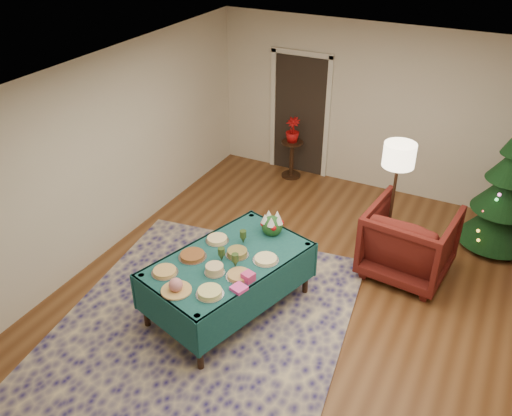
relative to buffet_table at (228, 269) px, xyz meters
The scene contains 24 objects.
room_shell 1.19m from the buffet_table, 20.95° to the left, with size 7.00×7.00×7.00m.
doorway 3.91m from the buffet_table, 100.91° to the left, with size 1.08×0.04×2.16m.
rug 0.86m from the buffet_table, 99.66° to the right, with size 3.20×4.20×0.02m, color #1B1655.
buffet_table is the anchor object (origin of this frame).
platter_0 0.75m from the buffet_table, 131.68° to the right, with size 0.30×0.30×0.05m.
platter_1 0.80m from the buffet_table, 104.95° to the right, with size 0.33×0.33×0.16m.
platter_2 0.67m from the buffet_table, 77.28° to the right, with size 0.30×0.30×0.06m.
platter_3 0.44m from the buffet_table, 156.90° to the right, with size 0.33×0.33×0.05m.
platter_4 0.35m from the buffet_table, 89.92° to the right, with size 0.23×0.23×0.10m.
platter_5 0.39m from the buffet_table, 40.10° to the right, with size 0.30×0.30×0.04m.
platter_6 0.42m from the buffet_table, 138.75° to the left, with size 0.28×0.28×0.05m.
platter_7 0.22m from the buffet_table, 59.66° to the left, with size 0.27×0.27×0.07m.
platter_8 0.47m from the buffet_table, 22.27° to the left, with size 0.30×0.30×0.04m.
goblet_0 0.43m from the buffet_table, 88.73° to the left, with size 0.08×0.08×0.17m.
goblet_1 0.30m from the buffet_table, 32.39° to the right, with size 0.08×0.08×0.17m.
goblet_2 0.25m from the buffet_table, 124.16° to the right, with size 0.08×0.08×0.17m.
napkin_stack 0.59m from the buffet_table, 48.65° to the right, with size 0.15×0.15×0.04m, color #F844B0.
gift_box 0.51m from the buffet_table, 32.17° to the right, with size 0.12×0.12×0.10m, color #D83C81.
centerpiece 0.80m from the buffet_table, 72.95° to the left, with size 0.27×0.27×0.31m.
armchair 2.41m from the buffet_table, 44.59° to the left, with size 1.04×0.97×1.07m, color #511511.
floor_lamp 2.53m from the buffet_table, 54.86° to the left, with size 0.41×0.41×1.68m.
side_table 3.62m from the buffet_table, 101.79° to the left, with size 0.37×0.37×0.66m.
potted_plant 3.61m from the buffet_table, 101.79° to the left, with size 0.24×0.43×0.24m, color #A20B0C.
christmas_tree 3.95m from the buffet_table, 47.12° to the left, with size 1.17×1.17×1.84m.
Camera 1 is at (1.69, -4.66, 4.42)m, focal length 38.00 mm.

